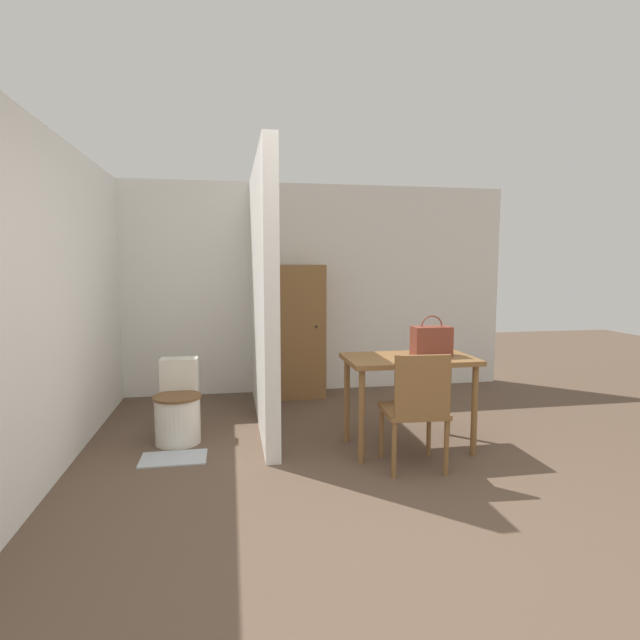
# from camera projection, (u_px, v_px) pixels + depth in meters

# --- Properties ---
(ground_plane) EXTENTS (16.00, 16.00, 0.00)m
(ground_plane) POSITION_uv_depth(u_px,v_px,m) (390.00, 545.00, 2.74)
(ground_plane) COLOR brown
(wall_back) EXTENTS (5.16, 0.12, 2.50)m
(wall_back) POSITION_uv_depth(u_px,v_px,m) (300.00, 289.00, 6.08)
(wall_back) COLOR white
(wall_back) RESTS_ON ground_plane
(wall_left) EXTENTS (0.12, 4.49, 2.50)m
(wall_left) POSITION_uv_depth(u_px,v_px,m) (63.00, 301.00, 3.94)
(wall_left) COLOR white
(wall_left) RESTS_ON ground_plane
(partition_wall) EXTENTS (0.12, 2.28, 2.50)m
(partition_wall) POSITION_uv_depth(u_px,v_px,m) (262.00, 295.00, 4.82)
(partition_wall) COLOR white
(partition_wall) RESTS_ON ground_plane
(dining_table) EXTENTS (1.06, 0.61, 0.78)m
(dining_table) POSITION_uv_depth(u_px,v_px,m) (409.00, 369.00, 4.14)
(dining_table) COLOR brown
(dining_table) RESTS_ON ground_plane
(wooden_chair) EXTENTS (0.48, 0.48, 0.90)m
(wooden_chair) POSITION_uv_depth(u_px,v_px,m) (416.00, 406.00, 3.70)
(wooden_chair) COLOR brown
(wooden_chair) RESTS_ON ground_plane
(toilet) EXTENTS (0.41, 0.56, 0.70)m
(toilet) POSITION_uv_depth(u_px,v_px,m) (178.00, 409.00, 4.36)
(toilet) COLOR silver
(toilet) RESTS_ON ground_plane
(handbag) EXTENTS (0.32, 0.16, 0.34)m
(handbag) POSITION_uv_depth(u_px,v_px,m) (431.00, 341.00, 4.15)
(handbag) COLOR brown
(handbag) RESTS_ON dining_table
(wooden_cabinet) EXTENTS (0.52, 0.47, 1.54)m
(wooden_cabinet) POSITION_uv_depth(u_px,v_px,m) (301.00, 331.00, 5.83)
(wooden_cabinet) COLOR brown
(wooden_cabinet) RESTS_ON ground_plane
(bath_mat) EXTENTS (0.51, 0.32, 0.01)m
(bath_mat) POSITION_uv_depth(u_px,v_px,m) (174.00, 458.00, 3.96)
(bath_mat) COLOR #B2BCC6
(bath_mat) RESTS_ON ground_plane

